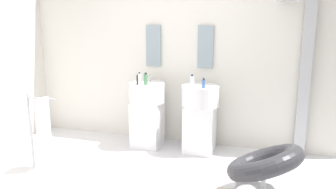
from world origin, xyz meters
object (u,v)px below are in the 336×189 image
Objects in this scene: pedestal_sink_left at (147,111)px; lounge_chair at (264,167)px; shower_column at (304,76)px; soap_bottle_green at (146,79)px; soap_bottle_black at (138,80)px; soap_bottle_blue at (204,84)px; pedestal_sink_right at (200,116)px; soap_bottle_clear at (192,81)px; towel_rack at (41,121)px; soap_bottle_white at (140,79)px.

pedestal_sink_left is 1.97m from lounge_chair.
soap_bottle_green is at bearing -169.38° from shower_column.
soap_bottle_green is at bearing 8.46° from soap_bottle_black.
pedestal_sink_right is at bearing 117.53° from soap_bottle_blue.
soap_bottle_green is at bearing -169.55° from pedestal_sink_right.
soap_bottle_black is (-0.83, -0.15, 0.48)m from pedestal_sink_right.
soap_bottle_clear reaches higher than soap_bottle_blue.
soap_bottle_clear reaches higher than pedestal_sink_left.
towel_rack is at bearing -149.83° from soap_bottle_blue.
soap_bottle_clear is (-1.40, -0.34, -0.08)m from shower_column.
soap_bottle_blue is at bearing -8.69° from pedestal_sink_left.
lounge_chair is 1.09× the size of towel_rack.
lounge_chair is at bearing -49.50° from soap_bottle_blue.
pedestal_sink_left is at bearing 77.51° from soap_bottle_white.
soap_bottle_clear is at bearing 4.61° from soap_bottle_black.
soap_bottle_blue is (0.90, 0.02, -0.01)m from soap_bottle_black.
soap_bottle_white is at bearing 47.85° from towel_rack.
pedestal_sink_right is 5.93× the size of soap_bottle_white.
towel_rack is (-0.91, -1.14, 0.12)m from pedestal_sink_left.
soap_bottle_green is (-0.73, -0.13, 0.49)m from pedestal_sink_right.
pedestal_sink_right is at bearing 12.25° from soap_bottle_white.
shower_column is 12.68× the size of soap_bottle_clear.
towel_rack is at bearing -146.40° from soap_bottle_clear.
lounge_chair is 5.95× the size of soap_bottle_white.
soap_bottle_blue is at bearing -62.47° from pedestal_sink_right.
pedestal_sink_left is 6.34× the size of soap_bottle_green.
soap_bottle_black is at bearing -175.39° from soap_bottle_clear.
towel_rack is 7.59× the size of soap_bottle_blue.
soap_bottle_green reaches higher than pedestal_sink_left.
soap_bottle_black is (0.85, 0.99, 0.37)m from towel_rack.
soap_bottle_green reaches higher than towel_rack.
soap_bottle_white reaches higher than pedestal_sink_left.
soap_bottle_clear is 0.17m from soap_bottle_blue.
soap_bottle_clear is at bearing -166.46° from shower_column.
pedestal_sink_left reaches higher than towel_rack.
towel_rack is at bearing -178.56° from lounge_chair.
soap_bottle_white is (-0.71, -0.08, 0.01)m from soap_bottle_clear.
soap_bottle_black reaches higher than towel_rack.
lounge_chair is at bearing -33.25° from pedestal_sink_left.
soap_bottle_green is 1.30× the size of soap_bottle_blue.
soap_bottle_blue is 0.87m from soap_bottle_white.
pedestal_sink_left is 0.77m from pedestal_sink_right.
soap_bottle_green is (-1.61, 0.94, 0.65)m from lounge_chair.
soap_bottle_white reaches higher than soap_bottle_green.
soap_bottle_white is (-0.87, -0.05, 0.02)m from soap_bottle_blue.
pedestal_sink_left is 0.51m from soap_bottle_black.
towel_rack is at bearing -130.51° from soap_bottle_black.
pedestal_sink_right is 0.51m from soap_bottle_clear.
towel_rack is (-2.98, -1.39, -0.45)m from shower_column.
shower_column is at bearing 16.83° from soap_bottle_blue.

